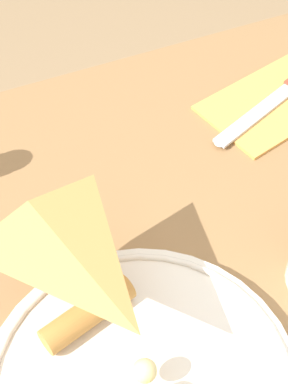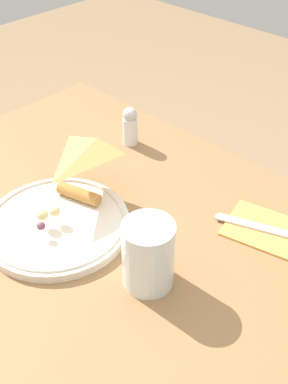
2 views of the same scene
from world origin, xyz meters
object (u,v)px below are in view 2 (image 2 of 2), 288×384
object	(u,v)px
dining_table	(72,291)
salt_shaker	(130,126)
napkin_folded	(277,233)
plate_pizza	(57,222)
milk_glass	(148,256)
butter_knife	(284,233)

from	to	relation	value
dining_table	salt_shaker	distance (m)	0.38
salt_shaker	dining_table	bearing A→B (deg)	115.91
napkin_folded	salt_shaker	distance (m)	0.40
plate_pizza	milk_glass	world-z (taller)	milk_glass
dining_table	salt_shaker	world-z (taller)	salt_shaker
plate_pizza	milk_glass	bearing A→B (deg)	-173.85
milk_glass	butter_knife	distance (m)	0.27
dining_table	napkin_folded	size ratio (longest dim) A/B	4.65
milk_glass	dining_table	bearing A→B (deg)	14.58
dining_table	butter_knife	xyz separation A→B (m)	(-0.26, -0.28, 0.13)
plate_pizza	napkin_folded	xyz separation A→B (m)	(-0.29, -0.26, -0.01)
dining_table	plate_pizza	world-z (taller)	plate_pizza
milk_glass	napkin_folded	world-z (taller)	milk_glass
napkin_folded	salt_shaker	xyz separation A→B (m)	(0.40, -0.03, 0.04)
plate_pizza	napkin_folded	size ratio (longest dim) A/B	1.30
napkin_folded	milk_glass	bearing A→B (deg)	68.74
napkin_folded	butter_knife	world-z (taller)	butter_knife
plate_pizza	salt_shaker	distance (m)	0.31
salt_shaker	napkin_folded	bearing A→B (deg)	175.51
milk_glass	plate_pizza	bearing A→B (deg)	6.15
butter_knife	salt_shaker	xyz separation A→B (m)	(0.41, -0.03, 0.04)
plate_pizza	butter_knife	xyz separation A→B (m)	(-0.31, -0.26, -0.01)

